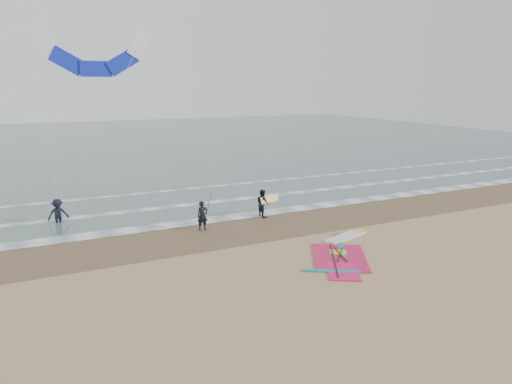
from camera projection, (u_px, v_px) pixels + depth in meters
name	position (u px, v px, depth m)	size (l,w,h in m)	color
ground	(313.00, 266.00, 19.41)	(120.00, 120.00, 0.00)	tan
sea_water	(122.00, 142.00, 61.62)	(120.00, 80.00, 0.02)	#47605E
wet_sand_band	(253.00, 227.00, 24.69)	(120.00, 5.00, 0.01)	brown
foam_waterline	(223.00, 207.00, 28.59)	(120.00, 9.15, 0.02)	white
windsurf_rig	(342.00, 251.00, 20.98)	(5.69, 5.39, 0.14)	white
person_standing	(202.00, 216.00, 24.01)	(0.57, 0.38, 1.57)	black
person_walking	(263.00, 203.00, 26.49)	(0.79, 0.61, 1.62)	black
person_wading	(58.00, 208.00, 25.20)	(1.12, 0.64, 1.73)	black
held_pole	(208.00, 208.00, 24.06)	(0.17, 0.86, 1.82)	black
carried_kiteboard	(269.00, 199.00, 26.52)	(1.30, 0.51, 0.39)	yellow
surf_kite	(95.00, 55.00, 27.29)	(7.22, 3.28, 9.93)	white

